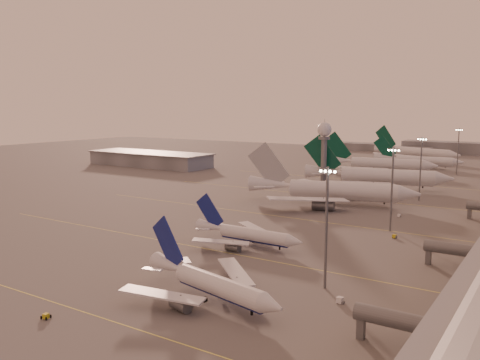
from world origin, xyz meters
The scene contains 25 objects.
ground centered at (0.00, 0.00, 0.00)m, with size 700.00×700.00×0.00m, color #5E5C5B.
taxiway_markings centered at (30.00, 56.00, 0.01)m, with size 180.00×185.25×0.02m.
hangar centered at (-120.00, 140.00, 4.32)m, with size 82.00×27.00×8.50m.
radar_tower centered at (5.00, 120.00, 20.95)m, with size 6.40×6.40×31.10m.
mast_a centered at (58.00, 0.00, 13.74)m, with size 3.60×0.56×25.00m.
mast_b centered at (55.00, 55.00, 13.74)m, with size 3.60×0.56×25.00m.
mast_c centered at (50.00, 110.00, 13.74)m, with size 3.60×0.56×25.00m.
mast_d centered at (48.00, 200.00, 13.74)m, with size 3.60×0.56×25.00m.
distant_horizon centered at (2.62, 325.14, 3.89)m, with size 165.00×37.50×9.00m.
narrowbody_near centered at (42.50, -18.21, 2.90)m, with size 36.12×28.51×14.31m.
narrowbody_mid centered at (27.78, 18.23, 2.62)m, with size 33.15×26.49×12.96m.
widebody_white centered at (24.02, 84.35, 3.98)m, with size 64.33×50.99×22.97m.
greentail_a centered at (26.81, 129.79, 4.22)m, with size 64.64×51.61×23.87m.
greentail_b centered at (11.24, 181.26, 3.99)m, with size 62.02×49.77×22.61m.
greentail_c centered at (23.19, 217.50, 3.35)m, with size 52.20×42.01×18.96m.
greentail_d centered at (11.35, 260.17, 4.13)m, with size 62.37×49.61×23.38m.
gsv_tug_near centered at (23.10, -40.58, 0.44)m, with size 2.30×3.28×0.86m.
gsv_catering_a centered at (63.86, -5.92, 2.29)m, with size 5.84×3.17×4.59m.
gsv_tug_mid centered at (-1.47, 16.97, 0.58)m, with size 4.53×4.37×1.13m.
gsv_truck_b centered at (58.93, 47.24, 1.07)m, with size 5.40×2.61×2.09m.
gsv_truck_c centered at (-9.51, 53.36, 1.17)m, with size 6.04×3.82×2.30m.
gsv_catering_b centered at (51.99, 75.94, 1.84)m, with size 4.72×2.63×3.68m.
gsv_tug_far centered at (17.61, 109.93, 0.45)m, with size 2.28×3.28×0.87m.
gsv_truck_d centered at (-12.50, 123.84, 1.27)m, with size 2.57×6.25×2.48m.
gsv_tug_hangar centered at (33.53, 160.30, 0.50)m, with size 3.59×2.34×0.98m.
Camera 1 is at (97.43, -92.93, 36.94)m, focal length 38.00 mm.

